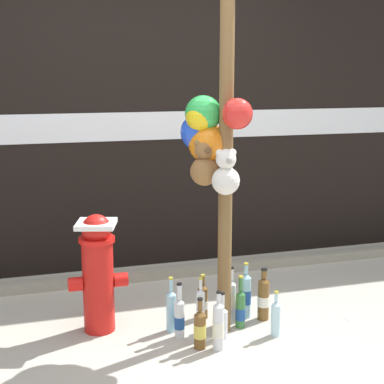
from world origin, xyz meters
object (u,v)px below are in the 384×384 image
(bottle_3, at_px, (201,312))
(bottle_10, at_px, (203,301))
(bottle_7, at_px, (276,318))
(fire_hydrant, at_px, (98,270))
(bottle_5, at_px, (171,310))
(bottle_8, at_px, (263,298))
(bottle_9, at_px, (179,317))
(bottle_1, at_px, (222,321))
(bottle_2, at_px, (245,295))
(memorial_post, at_px, (214,116))
(bottle_0, at_px, (231,300))
(bottle_6, at_px, (218,326))
(bottle_11, at_px, (240,309))
(bottle_4, at_px, (200,329))

(bottle_3, distance_m, bottle_10, 0.27)
(bottle_7, bearing_deg, fire_hydrant, 159.13)
(bottle_5, distance_m, bottle_8, 0.65)
(bottle_3, distance_m, bottle_7, 0.49)
(fire_hydrant, relative_size, bottle_7, 2.59)
(bottle_8, bearing_deg, fire_hydrant, 172.03)
(bottle_9, bearing_deg, bottle_1, -17.81)
(bottle_2, bearing_deg, memorial_post, -157.27)
(bottle_0, relative_size, bottle_2, 1.00)
(memorial_post, relative_size, bottle_10, 8.08)
(bottle_7, bearing_deg, bottle_9, 165.84)
(bottle_7, bearing_deg, bottle_6, -170.47)
(bottle_2, xyz_separation_m, bottle_7, (0.08, -0.33, -0.04))
(bottle_2, bearing_deg, bottle_3, -154.91)
(bottle_9, bearing_deg, bottle_8, 9.52)
(memorial_post, relative_size, bottle_9, 6.93)
(bottle_1, bearing_deg, bottle_10, 94.94)
(bottle_6, bearing_deg, bottle_11, 46.39)
(bottle_5, height_order, bottle_6, bottle_6)
(bottle_1, xyz_separation_m, bottle_2, (0.26, 0.26, 0.05))
(bottle_6, distance_m, bottle_10, 0.47)
(bottle_0, xyz_separation_m, bottle_6, (-0.21, -0.34, -0.00))
(memorial_post, bearing_deg, bottle_0, 23.10)
(bottle_11, bearing_deg, bottle_10, 133.41)
(bottle_10, bearing_deg, bottle_4, -109.85)
(bottle_4, xyz_separation_m, bottle_7, (0.52, 0.02, -0.00))
(bottle_2, xyz_separation_m, bottle_6, (-0.34, -0.40, -0.01))
(bottle_4, distance_m, bottle_6, 0.12)
(bottle_5, height_order, bottle_8, bottle_5)
(bottle_2, height_order, bottle_6, bottle_2)
(memorial_post, bearing_deg, bottle_7, -30.49)
(bottle_1, xyz_separation_m, bottle_5, (-0.29, 0.19, 0.04))
(bottle_0, distance_m, bottle_2, 0.13)
(bottle_11, bearing_deg, bottle_2, 56.66)
(bottle_4, height_order, bottle_5, bottle_5)
(bottle_2, bearing_deg, bottle_0, -157.73)
(bottle_7, bearing_deg, bottle_10, 132.93)
(bottle_2, bearing_deg, bottle_5, -173.03)
(bottle_11, bearing_deg, bottle_1, -144.65)
(fire_hydrant, height_order, bottle_2, fire_hydrant)
(bottle_7, bearing_deg, bottle_11, 132.39)
(bottle_5, bearing_deg, memorial_post, -10.12)
(fire_hydrant, distance_m, bottle_2, 1.03)
(bottle_9, bearing_deg, bottle_0, 17.18)
(bottle_8, bearing_deg, bottle_4, -152.78)
(bottle_0, height_order, bottle_11, bottle_0)
(bottle_1, bearing_deg, bottle_0, 56.79)
(memorial_post, xyz_separation_m, bottle_9, (-0.25, -0.06, -1.27))
(bottle_2, relative_size, bottle_6, 1.04)
(bottle_7, bearing_deg, bottle_5, 157.66)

